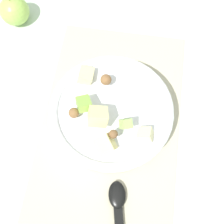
% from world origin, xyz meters
% --- Properties ---
extents(ground_plane, '(2.40, 2.40, 0.00)m').
position_xyz_m(ground_plane, '(0.00, 0.00, 0.00)').
color(ground_plane, silver).
extents(placemat, '(0.51, 0.31, 0.01)m').
position_xyz_m(placemat, '(0.00, 0.00, 0.00)').
color(placemat, '#BCB299').
rests_on(placemat, ground_plane).
extents(salad_bowl, '(0.27, 0.27, 0.12)m').
position_xyz_m(salad_bowl, '(0.01, -0.00, 0.04)').
color(salad_bowl, white).
rests_on(salad_bowl, placemat).
extents(serving_spoon, '(0.19, 0.07, 0.01)m').
position_xyz_m(serving_spoon, '(-0.19, -0.04, 0.01)').
color(serving_spoon, black).
rests_on(serving_spoon, placemat).
extents(whole_apple, '(0.08, 0.08, 0.09)m').
position_xyz_m(whole_apple, '(0.26, 0.29, 0.04)').
color(whole_apple, '#9EC656').
rests_on(whole_apple, ground_plane).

